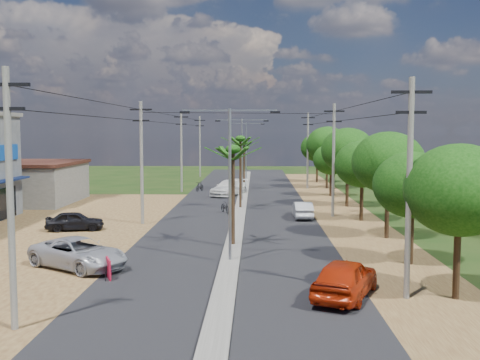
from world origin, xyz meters
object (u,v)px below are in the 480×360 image
object	(u,v)px
car_silver_mid	(302,210)
car_parked_dark	(75,221)
car_parked_silver	(79,254)
roadside_sign	(108,269)
car_red_near	(345,279)
car_white_far	(229,188)
moto_rider_east	(345,281)

from	to	relation	value
car_silver_mid	car_parked_dark	size ratio (longest dim) A/B	1.02
car_parked_dark	car_parked_silver	bearing A→B (deg)	-172.04
car_parked_silver	roadside_sign	distance (m)	2.78
car_red_near	car_parked_dark	size ratio (longest dim) A/B	1.23
car_red_near	car_parked_silver	distance (m)	13.32
car_white_far	car_parked_silver	distance (m)	32.16
moto_rider_east	car_red_near	bearing A→B (deg)	102.76
moto_rider_east	car_parked_silver	bearing A→B (deg)	7.03
car_parked_dark	roadside_sign	size ratio (longest dim) A/B	3.50
car_red_near	car_silver_mid	xyz separation A→B (m)	(0.00, 21.00, -0.16)
car_white_far	moto_rider_east	xyz separation A→B (m)	(6.70, -34.96, -0.41)
car_red_near	moto_rider_east	xyz separation A→B (m)	(0.20, 1.25, -0.41)
car_parked_silver	car_red_near	bearing A→B (deg)	-77.43
car_silver_mid	car_parked_dark	xyz separation A→B (m)	(-16.09, -5.88, 0.01)
car_parked_dark	moto_rider_east	size ratio (longest dim) A/B	2.52
roadside_sign	car_parked_dark	bearing A→B (deg)	91.71
car_white_far	car_parked_dark	xyz separation A→B (m)	(-9.59, -21.09, -0.15)
car_parked_silver	moto_rider_east	xyz separation A→B (m)	(12.70, -3.36, -0.35)
car_parked_silver	car_parked_dark	distance (m)	11.11
car_red_near	car_parked_silver	world-z (taller)	car_red_near
car_silver_mid	moto_rider_east	bearing A→B (deg)	89.60
car_silver_mid	moto_rider_east	distance (m)	19.75
car_red_near	roadside_sign	size ratio (longest dim) A/B	4.32
car_parked_silver	roadside_sign	size ratio (longest dim) A/B	4.88
car_parked_dark	roadside_sign	bearing A→B (deg)	-166.67
car_red_near	car_parked_silver	xyz separation A→B (m)	(-12.50, 4.61, -0.06)
roadside_sign	car_parked_silver	bearing A→B (deg)	113.77
moto_rider_east	roadside_sign	xyz separation A→B (m)	(-10.70, 1.45, 0.08)
car_white_far	moto_rider_east	bearing A→B (deg)	-55.77
car_silver_mid	moto_rider_east	world-z (taller)	car_silver_mid
car_silver_mid	car_parked_dark	distance (m)	17.13
moto_rider_east	car_white_far	bearing A→B (deg)	-57.29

